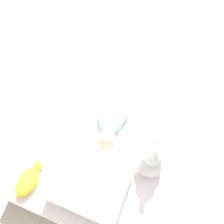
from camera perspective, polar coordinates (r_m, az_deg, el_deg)
The scene contains 7 objects.
ground_plane at distance 1.58m, azimuth -0.60°, elevation -6.19°, with size 12.00×12.00×0.00m, color #B2A893.
bed_mattress at distance 1.50m, azimuth -0.63°, elevation -4.59°, with size 1.28×0.81×0.18m.
burp_cloth at distance 1.35m, azimuth -1.24°, elevation -6.87°, with size 0.25×0.15×0.02m.
swaddled_baby at distance 1.41m, azimuth 0.46°, elevation 1.20°, with size 0.54×0.28×0.13m.
pillow at distance 1.21m, azimuth -5.78°, elevation -18.30°, with size 0.31×0.38×0.11m.
bunny_plush at distance 1.20m, azimuth 10.13°, elevation -12.29°, with size 0.15×0.15×0.32m.
turtle_plush at distance 1.31m, azimuth -21.03°, elevation -16.25°, with size 0.21×0.10×0.08m.
Camera 1 is at (-0.68, -0.28, 1.40)m, focal length 35.00 mm.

